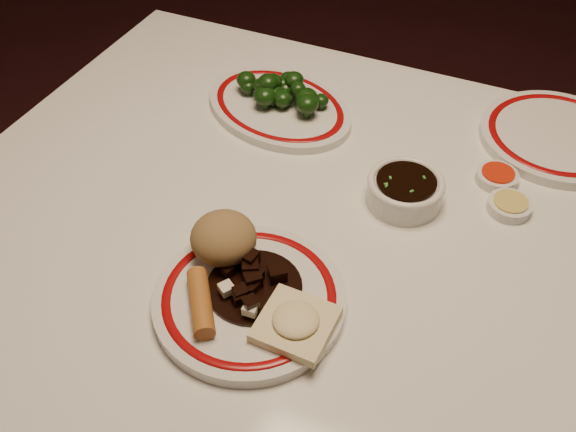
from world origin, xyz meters
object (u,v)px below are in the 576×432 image
Objects in this scene: spring_roll at (201,302)px; broccoli_plate at (279,107)px; dining_table at (339,268)px; soy_bowl at (405,191)px; broccoli_pile at (281,91)px; stirfry_heap at (253,283)px; main_plate at (249,299)px; rice_mound at (223,238)px; fried_wonton at (296,323)px.

broccoli_plate is at bearing 66.82° from spring_roll.
spring_roll is at bearing -115.13° from dining_table.
broccoli_pile is at bearing 152.49° from soy_bowl.
spring_roll is at bearing -77.60° from broccoli_plate.
spring_roll is 0.07m from stirfry_heap.
broccoli_pile reaches higher than stirfry_heap.
broccoli_plate is (-0.14, 0.40, -0.00)m from main_plate.
fried_wonton is (0.13, -0.07, -0.02)m from rice_mound.
soy_bowl is (0.12, 0.25, -0.01)m from stirfry_heap.
rice_mound is 0.51× the size of broccoli_pile.
rice_mound reaches higher than spring_roll.
stirfry_heap is 0.72× the size of broccoli_pile.
dining_table is 0.31m from broccoli_plate.
fried_wonton is 0.47m from broccoli_pile.
dining_table is 13.48× the size of fried_wonton.
dining_table is 4.48× the size of main_plate.
rice_mound is at bearing -133.02° from dining_table.
broccoli_pile is at bearing 109.16° from main_plate.
main_plate is 0.02m from stirfry_heap.
rice_mound is 0.07m from stirfry_heap.
broccoli_plate is (-0.08, 0.35, -0.04)m from rice_mound.
main_plate is at bearing 163.76° from fried_wonton.
main_plate is at bearing -87.87° from stirfry_heap.
stirfry_heap is (-0.06, -0.16, 0.12)m from dining_table.
stirfry_heap is (-0.00, 0.01, 0.02)m from main_plate.
fried_wonton and soy_bowl have the same top height.
broccoli_plate is at bearing 109.52° from main_plate.
dining_table is 13.74× the size of rice_mound.
spring_roll is at bearing -77.87° from broccoli_pile.
spring_roll is 0.45m from broccoli_plate.
broccoli_plate is 0.30m from soy_bowl.
main_plate is 3.01× the size of fried_wonton.
broccoli_plate is at bearing -104.44° from broccoli_pile.
rice_mound is at bearing 149.65° from stirfry_heap.
fried_wonton is at bearing -25.70° from stirfry_heap.
soy_bowl reaches higher than broccoli_plate.
broccoli_plate is 0.03m from broccoli_pile.
fried_wonton is at bearing -27.83° from rice_mound.
soy_bowl is at bearing 80.09° from fried_wonton.
soy_bowl reaches higher than main_plate.
fried_wonton is at bearing -62.89° from broccoli_plate.
spring_roll is 0.12m from fried_wonton.
soy_bowl reaches higher than dining_table.
broccoli_pile is 1.53× the size of soy_bowl.
broccoli_plate is at bearing 153.40° from soy_bowl.
broccoli_plate is (-0.21, 0.42, -0.02)m from fried_wonton.
rice_mound is at bearing -130.52° from soy_bowl.
spring_roll reaches higher than main_plate.
spring_roll is at bearing -135.50° from main_plate.
dining_table is 0.15m from soy_bowl.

